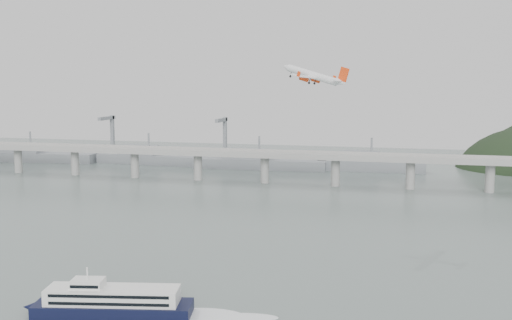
# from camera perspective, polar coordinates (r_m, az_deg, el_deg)

# --- Properties ---
(ground) EXTENTS (900.00, 900.00, 0.00)m
(ground) POSITION_cam_1_polar(r_m,az_deg,el_deg) (229.67, -3.40, -10.72)
(ground) COLOR slate
(ground) RESTS_ON ground
(bridge) EXTENTS (800.00, 22.00, 23.90)m
(bridge) POSITION_cam_1_polar(r_m,az_deg,el_deg) (416.92, 4.70, 0.05)
(bridge) COLOR #999996
(bridge) RESTS_ON ground
(distant_fleet) EXTENTS (453.00, 60.90, 40.00)m
(distant_fleet) POSITION_cam_1_polar(r_m,az_deg,el_deg) (526.31, -10.90, 0.25)
(distant_fleet) COLOR slate
(distant_fleet) RESTS_ON ground
(ferry) EXTENTS (79.54, 25.22, 15.11)m
(ferry) POSITION_cam_1_polar(r_m,az_deg,el_deg) (195.03, -13.46, -13.02)
(ferry) COLOR black
(ferry) RESTS_ON ground
(airliner) EXTENTS (34.00, 31.84, 11.82)m
(airliner) POSITION_cam_1_polar(r_m,az_deg,el_deg) (278.30, 5.51, 8.00)
(airliner) COLOR white
(airliner) RESTS_ON ground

